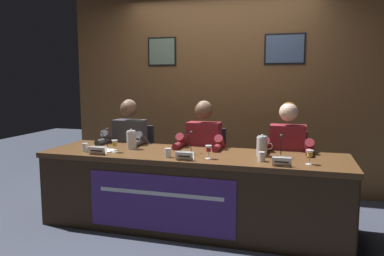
# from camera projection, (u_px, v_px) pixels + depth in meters

# --- Properties ---
(ground_plane) EXTENTS (12.00, 12.00, 0.00)m
(ground_plane) POSITION_uv_depth(u_px,v_px,m) (192.00, 225.00, 3.70)
(ground_plane) COLOR #383D4C
(wall_back_panelled) EXTENTS (4.18, 0.14, 2.60)m
(wall_back_panelled) POSITION_uv_depth(u_px,v_px,m) (221.00, 91.00, 4.85)
(wall_back_panelled) COLOR brown
(wall_back_panelled) RESTS_ON ground_plane
(conference_table) EXTENTS (2.98, 0.82, 0.74)m
(conference_table) POSITION_uv_depth(u_px,v_px,m) (188.00, 179.00, 3.53)
(conference_table) COLOR brown
(conference_table) RESTS_ON ground_plane
(chair_left) EXTENTS (0.44, 0.45, 0.90)m
(chair_left) POSITION_uv_depth(u_px,v_px,m) (135.00, 164.00, 4.45)
(chair_left) COLOR black
(chair_left) RESTS_ON ground_plane
(panelist_left) EXTENTS (0.51, 0.48, 1.23)m
(panelist_left) POSITION_uv_depth(u_px,v_px,m) (127.00, 144.00, 4.23)
(panelist_left) COLOR black
(panelist_left) RESTS_ON ground_plane
(nameplate_left) EXTENTS (0.18, 0.06, 0.08)m
(nameplate_left) POSITION_uv_depth(u_px,v_px,m) (97.00, 151.00, 3.54)
(nameplate_left) COLOR white
(nameplate_left) RESTS_ON conference_table
(juice_glass_left) EXTENTS (0.06, 0.06, 0.12)m
(juice_glass_left) POSITION_uv_depth(u_px,v_px,m) (115.00, 144.00, 3.64)
(juice_glass_left) COLOR white
(juice_glass_left) RESTS_ON conference_table
(water_cup_left) EXTENTS (0.06, 0.06, 0.08)m
(water_cup_left) POSITION_uv_depth(u_px,v_px,m) (85.00, 148.00, 3.68)
(water_cup_left) COLOR silver
(water_cup_left) RESTS_ON conference_table
(microphone_left) EXTENTS (0.06, 0.17, 0.22)m
(microphone_left) POSITION_uv_depth(u_px,v_px,m) (104.00, 142.00, 3.79)
(microphone_left) COLOR black
(microphone_left) RESTS_ON conference_table
(chair_center) EXTENTS (0.44, 0.45, 0.90)m
(chair_center) POSITION_uv_depth(u_px,v_px,m) (206.00, 169.00, 4.21)
(chair_center) COLOR black
(chair_center) RESTS_ON ground_plane
(panelist_center) EXTENTS (0.51, 0.48, 1.23)m
(panelist_center) POSITION_uv_depth(u_px,v_px,m) (202.00, 149.00, 3.98)
(panelist_center) COLOR black
(panelist_center) RESTS_ON ground_plane
(nameplate_center) EXTENTS (0.16, 0.06, 0.08)m
(nameplate_center) POSITION_uv_depth(u_px,v_px,m) (184.00, 156.00, 3.29)
(nameplate_center) COLOR white
(nameplate_center) RESTS_ON conference_table
(juice_glass_center) EXTENTS (0.06, 0.06, 0.12)m
(juice_glass_center) POSITION_uv_depth(u_px,v_px,m) (209.00, 150.00, 3.34)
(juice_glass_center) COLOR white
(juice_glass_center) RESTS_ON conference_table
(water_cup_center) EXTENTS (0.06, 0.06, 0.08)m
(water_cup_center) POSITION_uv_depth(u_px,v_px,m) (168.00, 153.00, 3.41)
(water_cup_center) COLOR silver
(water_cup_center) RESTS_ON conference_table
(microphone_center) EXTENTS (0.06, 0.17, 0.22)m
(microphone_center) POSITION_uv_depth(u_px,v_px,m) (189.00, 147.00, 3.55)
(microphone_center) COLOR black
(microphone_center) RESTS_ON conference_table
(chair_right) EXTENTS (0.44, 0.45, 0.90)m
(chair_right) POSITION_uv_depth(u_px,v_px,m) (287.00, 175.00, 3.96)
(chair_right) COLOR black
(chair_right) RESTS_ON ground_plane
(panelist_right) EXTENTS (0.51, 0.48, 1.23)m
(panelist_right) POSITION_uv_depth(u_px,v_px,m) (287.00, 153.00, 3.74)
(panelist_right) COLOR black
(panelist_right) RESTS_ON ground_plane
(nameplate_right) EXTENTS (0.16, 0.06, 0.08)m
(nameplate_right) POSITION_uv_depth(u_px,v_px,m) (282.00, 162.00, 3.06)
(nameplate_right) COLOR white
(nameplate_right) RESTS_ON conference_table
(juice_glass_right) EXTENTS (0.06, 0.06, 0.12)m
(juice_glass_right) POSITION_uv_depth(u_px,v_px,m) (310.00, 154.00, 3.12)
(juice_glass_right) COLOR white
(juice_glass_right) RESTS_ON conference_table
(water_cup_right) EXTENTS (0.06, 0.06, 0.08)m
(water_cup_right) POSITION_uv_depth(u_px,v_px,m) (262.00, 157.00, 3.25)
(water_cup_right) COLOR silver
(water_cup_right) RESTS_ON conference_table
(microphone_right) EXTENTS (0.06, 0.17, 0.22)m
(microphone_right) POSITION_uv_depth(u_px,v_px,m) (281.00, 151.00, 3.34)
(microphone_right) COLOR black
(microphone_right) RESTS_ON conference_table
(water_pitcher_left_side) EXTENTS (0.15, 0.10, 0.21)m
(water_pitcher_left_side) POSITION_uv_depth(u_px,v_px,m) (132.00, 140.00, 3.82)
(water_pitcher_left_side) COLOR silver
(water_pitcher_left_side) RESTS_ON conference_table
(water_pitcher_right_side) EXTENTS (0.15, 0.10, 0.21)m
(water_pitcher_right_side) POSITION_uv_depth(u_px,v_px,m) (262.00, 146.00, 3.46)
(water_pitcher_right_side) COLOR silver
(water_pitcher_right_side) RESTS_ON conference_table
(document_stack_left) EXTENTS (0.24, 0.19, 0.01)m
(document_stack_left) POSITION_uv_depth(u_px,v_px,m) (105.00, 150.00, 3.73)
(document_stack_left) COLOR white
(document_stack_left) RESTS_ON conference_table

